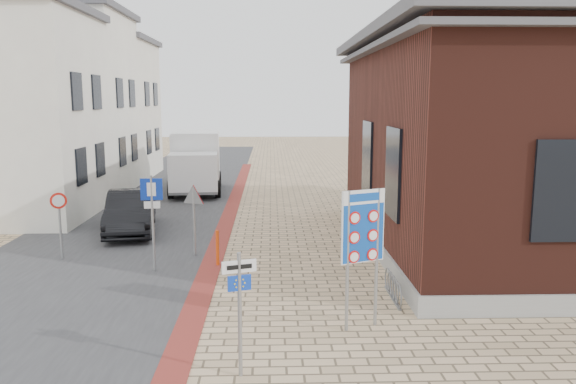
# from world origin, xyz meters

# --- Properties ---
(ground) EXTENTS (120.00, 120.00, 0.00)m
(ground) POSITION_xyz_m (0.00, 0.00, 0.00)
(ground) COLOR tan
(ground) RESTS_ON ground
(road_strip) EXTENTS (7.00, 60.00, 0.02)m
(road_strip) POSITION_xyz_m (-5.50, 15.00, 0.01)
(road_strip) COLOR #38383A
(road_strip) RESTS_ON ground
(curb_strip) EXTENTS (0.60, 40.00, 0.02)m
(curb_strip) POSITION_xyz_m (-2.00, 10.00, 0.01)
(curb_strip) COLOR maroon
(curb_strip) RESTS_ON ground
(brick_building) EXTENTS (13.00, 13.00, 6.80)m
(brick_building) POSITION_xyz_m (8.99, 7.00, 3.49)
(brick_building) COLOR gray
(brick_building) RESTS_ON ground
(townhouse_mid) EXTENTS (7.40, 6.40, 9.10)m
(townhouse_mid) POSITION_xyz_m (-10.99, 18.00, 4.57)
(townhouse_mid) COLOR silver
(townhouse_mid) RESTS_ON ground
(townhouse_far) EXTENTS (7.40, 6.40, 8.30)m
(townhouse_far) POSITION_xyz_m (-10.99, 24.00, 4.17)
(townhouse_far) COLOR silver
(townhouse_far) RESTS_ON ground
(bike_rack) EXTENTS (0.08, 1.80, 0.60)m
(bike_rack) POSITION_xyz_m (2.65, 2.20, 0.26)
(bike_rack) COLOR slate
(bike_rack) RESTS_ON ground
(sedan) EXTENTS (2.27, 4.67, 1.48)m
(sedan) POSITION_xyz_m (-5.29, 9.26, 0.74)
(sedan) COLOR black
(sedan) RESTS_ON ground
(box_truck) EXTENTS (2.86, 6.00, 3.05)m
(box_truck) POSITION_xyz_m (-4.11, 18.01, 1.57)
(box_truck) COLOR slate
(box_truck) RESTS_ON ground
(border_sign) EXTENTS (0.94, 0.44, 2.93)m
(border_sign) POSITION_xyz_m (1.61, 0.50, 2.11)
(border_sign) COLOR gray
(border_sign) RESTS_ON ground
(essen_sign) EXTENTS (0.58, 0.21, 2.20)m
(essen_sign) POSITION_xyz_m (-0.80, -1.50, 1.44)
(essen_sign) COLOR gray
(essen_sign) RESTS_ON ground
(parking_sign) EXTENTS (0.59, 0.07, 2.69)m
(parking_sign) POSITION_xyz_m (-3.50, 4.50, 1.85)
(parking_sign) COLOR gray
(parking_sign) RESTS_ON ground
(yield_sign) EXTENTS (0.74, 0.33, 2.16)m
(yield_sign) POSITION_xyz_m (-2.58, 6.00, 1.63)
(yield_sign) COLOR gray
(yield_sign) RESTS_ON ground
(speed_sign) EXTENTS (0.46, 0.18, 2.03)m
(speed_sign) POSITION_xyz_m (-6.50, 5.78, 1.33)
(speed_sign) COLOR gray
(speed_sign) RESTS_ON ground
(bollard) EXTENTS (0.10, 0.10, 1.05)m
(bollard) POSITION_xyz_m (-1.80, 5.00, 0.52)
(bollard) COLOR #DF430B
(bollard) RESTS_ON ground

